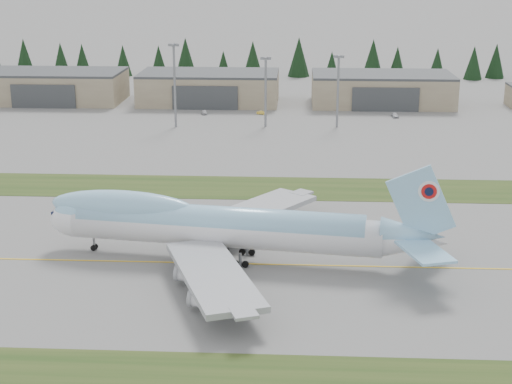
# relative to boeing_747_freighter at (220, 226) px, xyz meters

# --- Properties ---
(ground) EXTENTS (7000.00, 7000.00, 0.00)m
(ground) POSITION_rel_boeing_747_freighter_xyz_m (-3.38, -1.92, -6.05)
(ground) COLOR slate
(ground) RESTS_ON ground
(grass_strip_near) EXTENTS (400.00, 14.00, 0.08)m
(grass_strip_near) POSITION_rel_boeing_747_freighter_xyz_m (-3.38, -39.92, -6.05)
(grass_strip_near) COLOR #233E16
(grass_strip_near) RESTS_ON ground
(grass_strip_far) EXTENTS (400.00, 18.00, 0.08)m
(grass_strip_far) POSITION_rel_boeing_747_freighter_xyz_m (-3.38, 43.08, -6.05)
(grass_strip_far) COLOR #233E16
(grass_strip_far) RESTS_ON ground
(taxiway_line_main) EXTENTS (400.00, 0.40, 0.02)m
(taxiway_line_main) POSITION_rel_boeing_747_freighter_xyz_m (-3.38, -1.92, -6.05)
(taxiway_line_main) COLOR yellow
(taxiway_line_main) RESTS_ON ground
(boeing_747_freighter) EXTENTS (69.90, 59.55, 18.34)m
(boeing_747_freighter) POSITION_rel_boeing_747_freighter_xyz_m (0.00, 0.00, 0.00)
(boeing_747_freighter) COLOR white
(boeing_747_freighter) RESTS_ON ground
(hangar_left) EXTENTS (48.00, 26.60, 10.80)m
(hangar_left) POSITION_rel_boeing_747_freighter_xyz_m (-73.38, 147.98, -0.66)
(hangar_left) COLOR gray
(hangar_left) RESTS_ON ground
(hangar_center) EXTENTS (48.00, 26.60, 10.80)m
(hangar_center) POSITION_rel_boeing_747_freighter_xyz_m (-18.38, 147.98, -0.66)
(hangar_center) COLOR gray
(hangar_center) RESTS_ON ground
(hangar_right) EXTENTS (48.00, 26.60, 10.80)m
(hangar_right) POSITION_rel_boeing_747_freighter_xyz_m (41.62, 147.98, -0.66)
(hangar_right) COLOR gray
(hangar_right) RESTS_ON ground
(floodlight_masts) EXTENTS (192.92, 7.52, 24.91)m
(floodlight_masts) POSITION_rel_boeing_747_freighter_xyz_m (2.45, 109.20, 9.79)
(floodlight_masts) COLOR gray
(floodlight_masts) RESTS_ON ground
(service_vehicle_a) EXTENTS (2.31, 4.25, 1.37)m
(service_vehicle_a) POSITION_rel_boeing_747_freighter_xyz_m (-17.82, 127.08, -6.05)
(service_vehicle_a) COLOR silver
(service_vehicle_a) RESTS_ON ground
(service_vehicle_b) EXTENTS (3.52, 2.29, 1.09)m
(service_vehicle_b) POSITION_rel_boeing_747_freighter_xyz_m (0.95, 127.86, -6.05)
(service_vehicle_b) COLOR gold
(service_vehicle_b) RESTS_ON ground
(service_vehicle_c) EXTENTS (2.24, 4.59, 1.28)m
(service_vehicle_c) POSITION_rel_boeing_747_freighter_xyz_m (43.79, 125.29, -6.05)
(service_vehicle_c) COLOR #ADAEB2
(service_vehicle_c) RESTS_ON ground
(conifer_belt) EXTENTS (273.09, 15.41, 16.76)m
(conifer_belt) POSITION_rel_boeing_747_freighter_xyz_m (-3.68, 209.90, 1.38)
(conifer_belt) COLOR black
(conifer_belt) RESTS_ON ground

